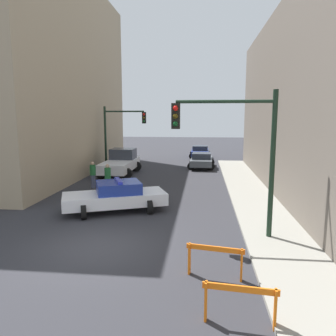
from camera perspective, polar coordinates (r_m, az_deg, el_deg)
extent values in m
plane|color=#2D2D33|center=(11.69, -11.97, -13.39)|extent=(120.00, 120.00, 0.00)
cube|color=gray|center=(11.48, 19.98, -13.87)|extent=(2.40, 44.00, 0.12)
cube|color=tan|center=(28.90, -27.14, 13.64)|extent=(14.00, 20.00, 14.48)
cylinder|color=black|center=(12.02, 17.70, 0.46)|extent=(0.18, 0.18, 5.20)
cylinder|color=black|center=(11.69, 9.87, 11.34)|extent=(3.40, 0.12, 0.12)
cube|color=black|center=(11.69, 1.36, 9.02)|extent=(0.30, 0.22, 0.90)
sphere|color=red|center=(11.55, 1.30, 10.36)|extent=(0.18, 0.18, 0.18)
sphere|color=#4C3D0C|center=(11.54, 1.30, 9.02)|extent=(0.18, 0.18, 0.18)
sphere|color=#0C4219|center=(11.55, 1.29, 7.68)|extent=(0.18, 0.18, 0.18)
cylinder|color=black|center=(27.14, -10.83, 5.00)|extent=(0.18, 0.18, 5.20)
cylinder|color=black|center=(26.66, -7.64, 9.75)|extent=(3.20, 0.12, 0.12)
cube|color=black|center=(26.33, -4.19, 8.72)|extent=(0.30, 0.22, 0.90)
sphere|color=red|center=(26.19, -4.25, 9.31)|extent=(0.18, 0.18, 0.18)
sphere|color=#4C3D0C|center=(26.19, -4.24, 8.72)|extent=(0.18, 0.18, 0.18)
sphere|color=#0C4219|center=(26.19, -4.24, 8.13)|extent=(0.18, 0.18, 0.18)
cube|color=white|center=(15.55, -9.25, -5.30)|extent=(5.05, 3.48, 0.55)
cube|color=navy|center=(15.45, -8.61, -3.34)|extent=(2.44, 2.25, 0.52)
cylinder|color=black|center=(14.71, -14.51, -7.42)|extent=(0.45, 0.69, 0.66)
cylinder|color=black|center=(16.35, -14.69, -5.77)|extent=(0.45, 0.69, 0.66)
cylinder|color=black|center=(15.05, -3.28, -6.77)|extent=(0.45, 0.69, 0.66)
cylinder|color=black|center=(16.66, -4.58, -5.23)|extent=(0.45, 0.69, 0.66)
cube|color=#2633BF|center=(15.39, -8.63, -2.18)|extent=(0.71, 1.36, 0.12)
cube|color=silver|center=(25.11, -8.38, 0.51)|extent=(2.03, 5.41, 0.70)
cube|color=#2D333D|center=(26.05, -7.82, 2.49)|extent=(1.85, 1.74, 0.80)
cylinder|color=black|center=(27.00, -9.35, 0.32)|extent=(0.80, 0.26, 0.80)
cylinder|color=black|center=(26.56, -5.53, 0.26)|extent=(0.80, 0.26, 0.80)
cylinder|color=black|center=(23.84, -11.52, -0.88)|extent=(0.80, 0.26, 0.80)
cylinder|color=black|center=(23.34, -7.22, -0.98)|extent=(0.80, 0.26, 0.80)
cube|color=#474C51|center=(28.52, 5.86, 1.20)|extent=(1.91, 4.35, 0.52)
cube|color=#232833|center=(28.28, 5.87, 2.16)|extent=(1.63, 1.85, 0.48)
cylinder|color=black|center=(29.91, 4.34, 1.08)|extent=(0.63, 0.24, 0.62)
cylinder|color=black|center=(29.86, 7.52, 1.02)|extent=(0.63, 0.24, 0.62)
cylinder|color=black|center=(27.27, 4.03, 0.32)|extent=(0.63, 0.24, 0.62)
cylinder|color=black|center=(27.22, 7.51, 0.25)|extent=(0.63, 0.24, 0.62)
cube|color=navy|center=(35.46, 5.60, 2.73)|extent=(1.80, 4.30, 0.52)
cube|color=#232833|center=(35.23, 5.61, 3.51)|extent=(1.58, 1.81, 0.48)
cylinder|color=black|center=(36.82, 4.32, 2.57)|extent=(0.62, 0.22, 0.62)
cylinder|color=black|center=(36.81, 6.90, 2.53)|extent=(0.62, 0.22, 0.62)
cylinder|color=black|center=(34.18, 4.18, 2.07)|extent=(0.62, 0.22, 0.62)
cylinder|color=black|center=(34.16, 6.96, 2.03)|extent=(0.62, 0.22, 0.62)
cylinder|color=#474C66|center=(19.56, -10.41, -2.97)|extent=(0.38, 0.38, 0.82)
cylinder|color=#236633|center=(19.43, -10.47, -0.89)|extent=(0.49, 0.49, 0.62)
sphere|color=tan|center=(19.36, -10.51, 0.34)|extent=(0.30, 0.30, 0.22)
cylinder|color=#474C66|center=(20.86, -12.91, -2.30)|extent=(0.39, 0.39, 0.82)
cylinder|color=#236633|center=(20.73, -12.98, -0.35)|extent=(0.51, 0.51, 0.62)
sphere|color=tan|center=(20.67, -13.02, 0.80)|extent=(0.31, 0.31, 0.22)
cube|color=orange|center=(7.48, 12.48, -19.85)|extent=(1.60, 0.23, 0.14)
cube|color=orange|center=(7.70, 6.59, -22.06)|extent=(0.07, 0.16, 0.90)
cube|color=orange|center=(7.71, 18.17, -22.41)|extent=(0.07, 0.16, 0.90)
cube|color=orange|center=(9.31, 8.22, -13.75)|extent=(1.58, 0.34, 0.14)
cube|color=orange|center=(9.58, 3.74, -15.48)|extent=(0.08, 0.17, 0.90)
cube|color=orange|center=(9.40, 12.69, -16.19)|extent=(0.08, 0.17, 0.90)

